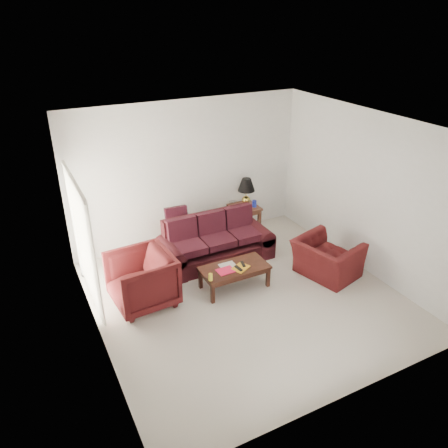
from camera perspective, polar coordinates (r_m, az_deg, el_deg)
name	(u,v)px	position (r m, az deg, el deg)	size (l,w,h in m)	color
floor	(246,297)	(7.78, 2.88, -9.44)	(5.00, 5.00, 0.00)	silver
blinds	(82,241)	(7.62, -18.06, -2.13)	(0.10, 2.00, 2.16)	silver
sofa	(216,241)	(8.56, -1.09, -2.19)	(2.23, 0.96, 0.91)	black
throw_pillow	(176,218)	(8.90, -6.23, 0.83)	(0.45, 0.13, 0.45)	black
end_table	(244,220)	(9.73, 2.66, 0.58)	(0.59, 0.59, 0.65)	#4E241A
table_lamp	(246,192)	(9.53, 2.92, 4.20)	(0.37, 0.37, 0.62)	gold
clock	(238,207)	(9.39, 1.78, 2.22)	(0.13, 0.05, 0.13)	silver
blue_canister	(254,204)	(9.55, 3.98, 2.66)	(0.09, 0.09, 0.15)	#162395
picture_frame	(233,201)	(9.66, 1.15, 2.98)	(0.12, 0.02, 0.14)	silver
floor_lamp	(82,242)	(8.41, -18.02, -2.23)	(0.23, 0.23, 1.41)	white
armchair_left	(142,280)	(7.49, -10.70, -7.17)	(1.00, 1.03, 0.93)	#3F0E10
armchair_right	(327,258)	(8.39, 13.28, -4.41)	(1.10, 0.96, 0.71)	#420F10
coffee_table	(234,277)	(7.90, 1.37, -6.93)	(1.21, 0.61, 0.42)	black
magazine_red	(226,271)	(7.67, 0.22, -6.11)	(0.30, 0.23, 0.02)	red
magazine_white	(228,266)	(7.81, 0.48, -5.44)	(0.28, 0.21, 0.02)	beige
magazine_orange	(241,268)	(7.75, 2.18, -5.73)	(0.30, 0.23, 0.02)	#C48917
remote_a	(239,268)	(7.70, 1.91, -5.79)	(0.06, 0.19, 0.02)	black
remote_b	(243,264)	(7.82, 2.49, -5.23)	(0.05, 0.18, 0.02)	black
yellow_glass	(211,277)	(7.40, -1.77, -6.95)	(0.07, 0.07, 0.12)	yellow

